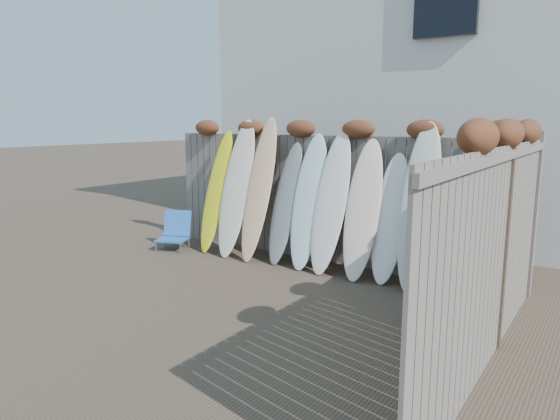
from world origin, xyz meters
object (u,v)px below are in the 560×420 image
Objects in this scene: beach_chair at (175,231)px; wooden_crate at (453,298)px; lattice_panel at (509,236)px; surfboard_0 at (217,191)px.

beach_chair is 5.09m from wooden_crate.
beach_chair is 0.33× the size of lattice_panel.
wooden_crate is 0.89m from lattice_panel.
lattice_panel is 0.93× the size of surfboard_0.
lattice_panel reaches higher than wooden_crate.
lattice_panel reaches higher than beach_chair.
beach_chair is 1.06m from surfboard_0.
lattice_panel is at bearing -3.66° from beach_chair.
beach_chair is 5.52m from lattice_panel.
surfboard_0 reaches higher than beach_chair.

